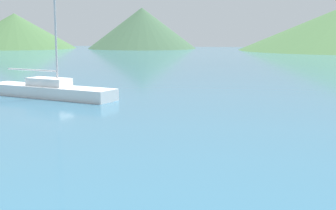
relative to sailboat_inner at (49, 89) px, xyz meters
name	(u,v)px	position (x,y,z in m)	size (l,w,h in m)	color
sailboat_inner	(49,89)	(0.00, 0.00, 0.00)	(8.97, 4.05, 10.44)	white
hill_west	(15,31)	(-47.49, 75.93, 3.63)	(28.65, 28.65, 8.21)	#3D6038
hill_central	(142,28)	(-17.70, 81.60, 4.26)	(25.37, 25.37, 9.48)	#38563D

